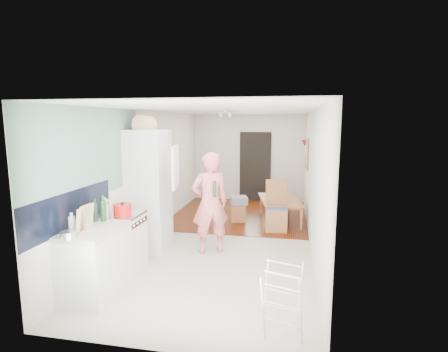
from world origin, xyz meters
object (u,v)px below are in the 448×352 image
(stool, at_px, (238,213))
(person, at_px, (210,194))
(dining_table, at_px, (281,212))
(drying_rack, at_px, (282,302))
(dining_chair, at_px, (276,206))

(stool, bearing_deg, person, -95.96)
(dining_table, relative_size, drying_rack, 1.64)
(person, bearing_deg, stool, -123.39)
(dining_chair, bearing_deg, dining_table, 78.66)
(stool, height_order, drying_rack, drying_rack)
(dining_table, xyz_separation_m, dining_chair, (-0.08, -0.68, 0.30))
(person, relative_size, stool, 4.99)
(person, distance_m, stool, 2.16)
(dining_table, xyz_separation_m, drying_rack, (0.15, -4.41, 0.17))
(dining_table, bearing_deg, stool, 88.88)
(person, xyz_separation_m, stool, (0.21, 1.97, -0.84))
(dining_chair, bearing_deg, person, -131.53)
(dining_table, height_order, stool, dining_table)
(person, bearing_deg, drying_rack, 92.74)
(stool, bearing_deg, dining_table, 10.06)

